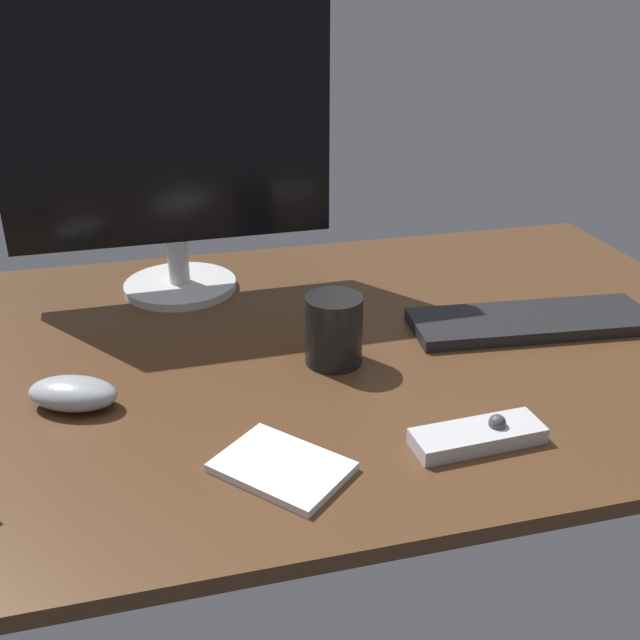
% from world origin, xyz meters
% --- Properties ---
extents(desk, '(1.40, 0.84, 0.02)m').
position_xyz_m(desk, '(0.00, 0.00, 0.01)').
color(desk, '#4C301C').
rests_on(desk, ground).
extents(monitor, '(0.52, 0.19, 0.46)m').
position_xyz_m(monitor, '(-0.15, 0.26, 0.27)').
color(monitor, silver).
rests_on(monitor, desk).
extents(keyboard, '(0.38, 0.15, 0.02)m').
position_xyz_m(keyboard, '(0.36, -0.02, 0.03)').
color(keyboard, black).
rests_on(keyboard, desk).
extents(computer_mouse, '(0.13, 0.10, 0.04)m').
position_xyz_m(computer_mouse, '(-0.31, -0.09, 0.04)').
color(computer_mouse, '#999EA5').
rests_on(computer_mouse, desk).
extents(media_remote, '(0.16, 0.06, 0.03)m').
position_xyz_m(media_remote, '(0.15, -0.29, 0.03)').
color(media_remote, '#B7B7BC').
rests_on(media_remote, desk).
extents(coffee_mug, '(0.08, 0.08, 0.10)m').
position_xyz_m(coffee_mug, '(0.04, -0.05, 0.07)').
color(coffee_mug, black).
rests_on(coffee_mug, desk).
extents(notepad, '(0.17, 0.17, 0.01)m').
position_xyz_m(notepad, '(-0.08, -0.28, 0.02)').
color(notepad, white).
rests_on(notepad, desk).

